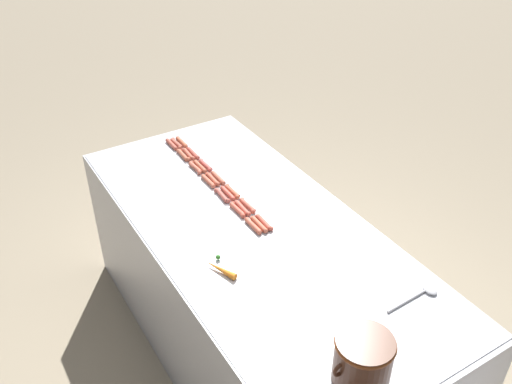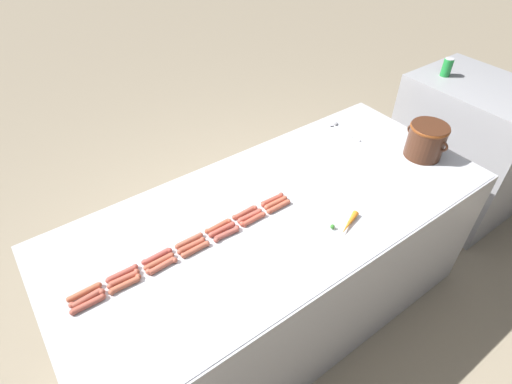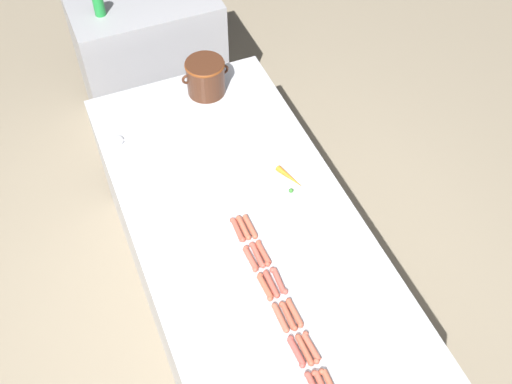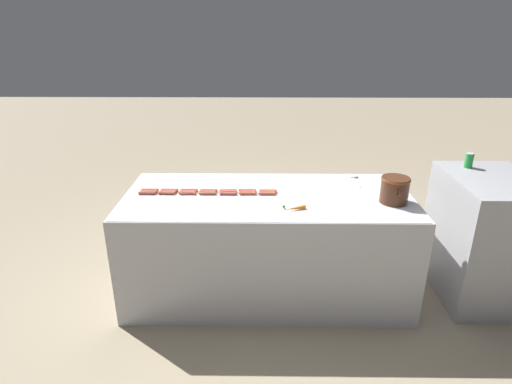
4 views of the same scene
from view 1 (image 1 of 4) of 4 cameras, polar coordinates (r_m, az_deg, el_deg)
The scene contains 26 objects.
ground_plane at distance 3.42m, azimuth -0.11°, elevation -15.65°, with size 20.00×20.00×0.00m, color gray.
griddle_counter at distance 3.09m, azimuth -0.12°, elevation -10.27°, with size 1.03×2.32×0.90m.
hot_dog_0 at distance 3.53m, azimuth -7.60°, elevation 5.07°, with size 0.03×0.15×0.03m.
hot_dog_1 at distance 3.40m, azimuth -6.44°, elevation 3.95°, with size 0.03×0.15×0.03m.
hot_dog_2 at distance 3.27m, azimuth -5.19°, elevation 2.74°, with size 0.03×0.15×0.03m.
hot_dog_3 at distance 3.15m, azimuth -3.87°, elevation 1.44°, with size 0.03×0.15×0.03m.
hot_dog_4 at distance 3.03m, azimuth -2.44°, elevation 0.06°, with size 0.03×0.15×0.03m.
hot_dog_5 at distance 2.92m, azimuth -0.87°, elevation -1.39°, with size 0.03×0.15×0.03m.
hot_dog_6 at distance 2.80m, azimuth 0.82°, elevation -3.13°, with size 0.03×0.15×0.03m.
hot_dog_7 at distance 3.52m, azimuth -8.13°, elevation 4.92°, with size 0.03×0.15×0.03m.
hot_dog_8 at distance 3.39m, azimuth -6.94°, elevation 3.85°, with size 0.03×0.15×0.03m.
hot_dog_9 at distance 3.26m, azimuth -5.74°, elevation 2.62°, with size 0.03×0.15×0.03m.
hot_dog_10 at distance 3.14m, azimuth -4.45°, elevation 1.31°, with size 0.03×0.15×0.03m.
hot_dog_11 at distance 3.02m, azimuth -2.91°, elevation -0.13°, with size 0.03×0.15×0.03m.
hot_dog_12 at distance 2.90m, azimuth -1.40°, elevation -1.66°, with size 0.03×0.15×0.03m.
hot_dog_13 at distance 2.79m, azimuth 0.32°, elevation -3.33°, with size 0.03×0.15×0.03m.
hot_dog_14 at distance 3.51m, azimuth -8.62°, elevation 4.83°, with size 0.03×0.15×0.03m.
hot_dog_15 at distance 3.39m, azimuth -7.47°, elevation 3.74°, with size 0.03×0.15×0.03m.
hot_dog_16 at distance 3.25m, azimuth -6.22°, elevation 2.48°, with size 0.03×0.15×0.03m.
hot_dog_17 at distance 3.13m, azimuth -4.92°, elevation 1.12°, with size 0.03×0.15×0.03m.
hot_dog_18 at distance 3.00m, azimuth -3.49°, elevation -0.37°, with size 0.03×0.15×0.03m.
hot_dog_19 at distance 2.89m, azimuth -1.91°, elevation -1.84°, with size 0.03×0.15×0.03m.
hot_dog_20 at distance 2.78m, azimuth -0.30°, elevation -3.47°, with size 0.03×0.15×0.03m.
bean_pot at distance 2.10m, azimuth 10.87°, elevation -16.36°, with size 0.27×0.22×0.20m.
serving_spoon at distance 2.54m, azimuth 16.61°, elevation -9.92°, with size 0.27×0.07×0.02m.
carrot at distance 2.54m, azimuth -3.66°, elevation -7.81°, with size 0.09×0.18×0.03m.
Camera 1 is at (1.15, 1.88, 2.62)m, focal length 39.17 mm.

